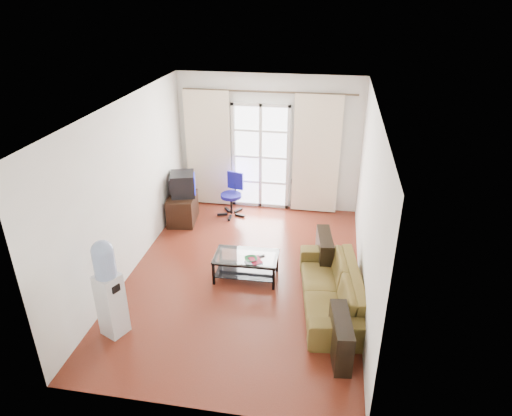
{
  "coord_description": "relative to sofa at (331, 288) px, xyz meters",
  "views": [
    {
      "loc": [
        1.22,
        -5.94,
        4.16
      ],
      "look_at": [
        0.13,
        0.35,
        1.03
      ],
      "focal_mm": 32.0,
      "sensor_mm": 36.0,
      "label": 1
    }
  ],
  "objects": [
    {
      "name": "floor",
      "position": [
        -1.37,
        0.52,
        -0.29
      ],
      "size": [
        5.2,
        5.2,
        0.0
      ],
      "primitive_type": "plane",
      "color": "maroon",
      "rests_on": "ground"
    },
    {
      "name": "wall_back",
      "position": [
        -1.37,
        3.12,
        1.06
      ],
      "size": [
        3.6,
        0.02,
        2.7
      ],
      "primitive_type": "cube",
      "color": "white",
      "rests_on": "floor"
    },
    {
      "name": "water_cooler",
      "position": [
        -2.8,
        -1.07,
        0.44
      ],
      "size": [
        0.37,
        0.37,
        1.39
      ],
      "rotation": [
        0.0,
        0.0,
        -0.42
      ],
      "color": "silver",
      "rests_on": "floor"
    },
    {
      "name": "radiator",
      "position": [
        -0.57,
        3.02,
        0.04
      ],
      "size": [
        0.64,
        0.12,
        0.64
      ],
      "primitive_type": "cube",
      "color": "gray",
      "rests_on": "floor"
    },
    {
      "name": "curtain_right",
      "position": [
        -0.42,
        3.0,
        0.91
      ],
      "size": [
        0.9,
        0.07,
        2.35
      ],
      "primitive_type": "cube",
      "color": "beige",
      "rests_on": "curtain_rod"
    },
    {
      "name": "wall_left",
      "position": [
        -3.17,
        0.52,
        1.06
      ],
      "size": [
        0.02,
        5.2,
        2.7
      ],
      "primitive_type": "cube",
      "color": "white",
      "rests_on": "floor"
    },
    {
      "name": "french_door",
      "position": [
        -1.52,
        3.07,
        0.78
      ],
      "size": [
        1.16,
        0.06,
        2.15
      ],
      "color": "white",
      "rests_on": "wall_back"
    },
    {
      "name": "remote",
      "position": [
        -1.11,
        0.47,
        0.12
      ],
      "size": [
        0.18,
        0.12,
        0.02
      ],
      "primitive_type": "cube",
      "rotation": [
        0.0,
        0.0,
        0.43
      ],
      "color": "black",
      "rests_on": "coffee_table"
    },
    {
      "name": "task_chair",
      "position": [
        -2.01,
        2.59,
        -0.04
      ],
      "size": [
        0.72,
        0.72,
        0.85
      ],
      "rotation": [
        0.0,
        0.0,
        -0.27
      ],
      "color": "black",
      "rests_on": "floor"
    },
    {
      "name": "book",
      "position": [
        -1.22,
        0.3,
        0.12
      ],
      "size": [
        0.36,
        0.36,
        0.02
      ],
      "primitive_type": "imported",
      "rotation": [
        0.0,
        0.0,
        0.56
      ],
      "color": "#AB151D",
      "rests_on": "coffee_table"
    },
    {
      "name": "sofa",
      "position": [
        0.0,
        0.0,
        0.0
      ],
      "size": [
        2.2,
        1.31,
        0.58
      ],
      "primitive_type": "imported",
      "rotation": [
        0.0,
        0.0,
        -1.44
      ],
      "color": "brown",
      "rests_on": "floor"
    },
    {
      "name": "wall_front",
      "position": [
        -1.37,
        -2.08,
        1.06
      ],
      "size": [
        3.6,
        0.02,
        2.7
      ],
      "primitive_type": "cube",
      "color": "white",
      "rests_on": "floor"
    },
    {
      "name": "bowl",
      "position": [
        -1.23,
        0.35,
        0.13
      ],
      "size": [
        0.34,
        0.34,
        0.05
      ],
      "primitive_type": "imported",
      "rotation": [
        0.0,
        0.0,
        0.43
      ],
      "color": "#32802E",
      "rests_on": "coffee_table"
    },
    {
      "name": "tv_stand",
      "position": [
        -2.89,
        2.14,
        -0.02
      ],
      "size": [
        0.58,
        0.79,
        0.54
      ],
      "primitive_type": "cube",
      "rotation": [
        0.0,
        0.0,
        0.12
      ],
      "color": "black",
      "rests_on": "floor"
    },
    {
      "name": "crt_tv",
      "position": [
        -2.89,
        2.19,
        0.47
      ],
      "size": [
        0.57,
        0.58,
        0.44
      ],
      "rotation": [
        0.0,
        0.0,
        0.3
      ],
      "color": "black",
      "rests_on": "tv_stand"
    },
    {
      "name": "curtain_left",
      "position": [
        -2.57,
        3.0,
        0.91
      ],
      "size": [
        0.9,
        0.07,
        2.35
      ],
      "primitive_type": "cube",
      "color": "beige",
      "rests_on": "curtain_rod"
    },
    {
      "name": "coffee_table",
      "position": [
        -1.32,
        0.46,
        -0.03
      ],
      "size": [
        0.99,
        0.58,
        0.4
      ],
      "rotation": [
        0.0,
        0.0,
        0.02
      ],
      "color": "silver",
      "rests_on": "floor"
    },
    {
      "name": "wall_right",
      "position": [
        0.43,
        0.52,
        1.06
      ],
      "size": [
        0.02,
        5.2,
        2.7
      ],
      "primitive_type": "cube",
      "color": "white",
      "rests_on": "floor"
    },
    {
      "name": "curtain_rod",
      "position": [
        -1.37,
        3.02,
        2.09
      ],
      "size": [
        3.3,
        0.04,
        0.04
      ],
      "primitive_type": "cylinder",
      "rotation": [
        0.0,
        1.57,
        0.0
      ],
      "color": "#4C3F2D",
      "rests_on": "wall_back"
    },
    {
      "name": "ceiling",
      "position": [
        -1.37,
        0.52,
        2.41
      ],
      "size": [
        5.2,
        5.2,
        0.0
      ],
      "primitive_type": "plane",
      "rotation": [
        3.14,
        0.0,
        0.0
      ],
      "color": "white",
      "rests_on": "wall_back"
    }
  ]
}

